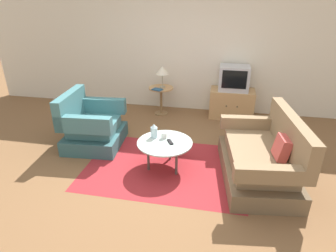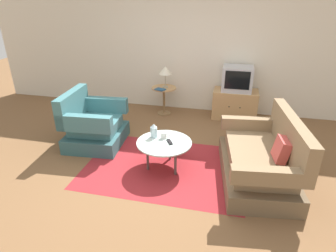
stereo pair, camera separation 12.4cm
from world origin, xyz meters
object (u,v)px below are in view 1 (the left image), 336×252
Objects in this scene: couch at (262,159)px; vase at (154,131)px; tv_stand at (232,103)px; coffee_table at (165,144)px; tv_remote_dark at (170,142)px; armchair at (91,127)px; mug at (164,135)px; side_table at (161,95)px; table_lamp at (162,71)px; book at (157,89)px; television at (234,78)px.

couch is 7.75× the size of vase.
tv_stand is 2.32m from vase.
vase is (-0.18, 0.12, 0.14)m from coffee_table.
coffee_table is 3.73× the size of vase.
tv_stand is 5.62× the size of tv_remote_dark.
coffee_table is 0.25m from vase.
couch is 2.16m from tv_stand.
armchair reaches higher than tv_remote_dark.
mug is at bearing -115.79° from tv_stand.
side_table is 1.34× the size of table_lamp.
vase is at bearing -179.39° from mug.
book is at bearing 145.00° from armchair.
coffee_table is at bearing -74.50° from mug.
coffee_table is at bearing -76.86° from table_lamp.
armchair is 2.83m from tv_stand.
television is (1.44, 0.14, 0.39)m from side_table.
coffee_table is 5.98× the size of mug.
couch is 1.34m from coffee_table.
couch reaches higher than mug.
coffee_table is 1.36× the size of television.
tv_stand is at bearing -51.29° from tv_remote_dark.
vase is at bearing -57.61° from book.
coffee_table is 2.06m from side_table.
vase is (0.31, -1.88, 0.10)m from side_table.
table_lamp is (-0.47, 2.01, 0.54)m from coffee_table.
coffee_table is at bearing -32.44° from vase.
armchair is 0.62× the size of couch.
tv_stand is at bearing 60.89° from vase.
television is 3.71× the size of tv_remote_dark.
side_table is 2.75× the size of vase.
television is 1.42m from table_lamp.
book is at bearing -106.46° from table_lamp.
book is (-0.03, -0.18, 0.17)m from side_table.
table_lamp reaches higher than couch.
side_table is (-0.49, 2.00, 0.04)m from coffee_table.
vase reaches higher than tv_stand.
book reaches higher than tv_stand.
table_lamp is 2.78× the size of tv_remote_dark.
book is at bearing 101.49° from vase.
tv_stand is 1.51× the size of television.
tv_remote_dark is 0.66× the size of book.
tv_stand is 1.53m from book.
armchair is 2.87m from television.
vase is (0.29, -1.90, -0.40)m from table_lamp.
coffee_table is 2.33m from tv_stand.
table_lamp is (0.86, 1.56, 0.61)m from armchair.
coffee_table is 0.15m from mug.
mug is 1.77m from book.
book is at bearing 106.20° from coffee_table.
coffee_table is 2.38m from television.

